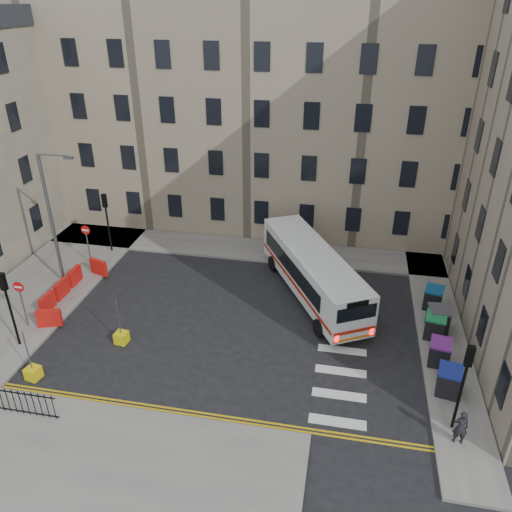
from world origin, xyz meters
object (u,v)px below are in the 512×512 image
(bollard_chevron, at_px, (33,373))
(wheelie_bin_d, at_px, (438,319))
(wheelie_bin_c, at_px, (435,326))
(wheelie_bin_b, at_px, (440,352))
(wheelie_bin_e, at_px, (433,298))
(wheelie_bin_a, at_px, (449,381))
(pedestrian, at_px, (461,427))
(streetlamp, at_px, (51,219))
(bollard_yellow, at_px, (122,338))
(bus, at_px, (313,271))

(bollard_chevron, bearing_deg, wheelie_bin_d, 21.35)
(wheelie_bin_c, relative_size, wheelie_bin_d, 1.01)
(wheelie_bin_b, relative_size, wheelie_bin_e, 0.96)
(wheelie_bin_a, xyz_separation_m, pedestrian, (0.02, -2.85, 0.16))
(streetlamp, relative_size, wheelie_bin_d, 6.26)
(bollard_yellow, bearing_deg, wheelie_bin_c, 12.29)
(bollard_yellow, bearing_deg, streetlamp, 141.48)
(wheelie_bin_c, distance_m, wheelie_bin_d, 0.66)
(pedestrian, bearing_deg, wheelie_bin_c, -90.14)
(bus, distance_m, wheelie_bin_c, 7.25)
(bus, bearing_deg, wheelie_bin_b, -66.67)
(wheelie_bin_d, bearing_deg, pedestrian, -94.32)
(wheelie_bin_a, height_order, wheelie_bin_b, wheelie_bin_a)
(streetlamp, bearing_deg, wheelie_bin_c, -3.50)
(wheelie_bin_a, xyz_separation_m, bollard_yellow, (-15.73, 0.71, -0.48))
(wheelie_bin_d, xyz_separation_m, wheelie_bin_e, (0.01, 2.12, -0.03))
(bus, distance_m, wheelie_bin_a, 9.76)
(wheelie_bin_c, xyz_separation_m, wheelie_bin_d, (0.21, 0.62, 0.02))
(wheelie_bin_e, height_order, pedestrian, pedestrian)
(wheelie_bin_a, distance_m, wheelie_bin_c, 4.11)
(streetlamp, xyz_separation_m, wheelie_bin_b, (21.52, -3.47, -3.57))
(pedestrian, distance_m, bollard_chevron, 18.63)
(streetlamp, xyz_separation_m, bollard_chevron, (3.06, -8.00, -4.04))
(wheelie_bin_a, bearing_deg, wheelie_bin_e, 100.55)
(wheelie_bin_b, bearing_deg, pedestrian, -78.05)
(wheelie_bin_b, relative_size, bollard_chevron, 2.10)
(wheelie_bin_b, xyz_separation_m, bollard_chevron, (-18.46, -4.53, -0.47))
(bus, xyz_separation_m, bollard_yellow, (-9.06, -6.36, -1.36))
(wheelie_bin_d, distance_m, bollard_yellow, 16.34)
(wheelie_bin_a, distance_m, bollard_chevron, 18.78)
(wheelie_bin_a, relative_size, wheelie_bin_e, 0.99)
(bus, bearing_deg, wheelie_bin_c, -52.92)
(wheelie_bin_e, bearing_deg, wheelie_bin_b, -78.82)
(bus, bearing_deg, bollard_yellow, -173.59)
(streetlamp, relative_size, wheelie_bin_e, 6.17)
(wheelie_bin_b, xyz_separation_m, wheelie_bin_d, (0.24, 2.78, 0.04))
(bollard_chevron, bearing_deg, wheelie_bin_a, 7.89)
(wheelie_bin_e, bearing_deg, bollard_yellow, -144.67)
(streetlamp, distance_m, wheelie_bin_d, 22.05)
(pedestrian, relative_size, bollard_yellow, 2.64)
(wheelie_bin_b, relative_size, pedestrian, 0.80)
(wheelie_bin_e, bearing_deg, wheelie_bin_d, -76.24)
(wheelie_bin_a, bearing_deg, bollard_chevron, -160.59)
(wheelie_bin_b, distance_m, bollard_yellow, 15.65)
(bus, relative_size, bollard_chevron, 17.32)
(bus, distance_m, bollard_chevron, 15.39)
(wheelie_bin_b, distance_m, wheelie_bin_d, 2.79)
(streetlamp, height_order, wheelie_bin_c, streetlamp)
(wheelie_bin_a, height_order, wheelie_bin_c, wheelie_bin_c)
(wheelie_bin_a, bearing_deg, pedestrian, -78.03)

